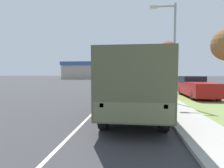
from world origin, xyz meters
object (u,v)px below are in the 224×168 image
at_px(car_second_ahead, 117,79).
at_px(pickup_truck, 196,87).
at_px(lamp_post, 171,44).
at_px(car_nearest_ahead, 105,83).
at_px(military_truck, 133,82).

distance_m(car_second_ahead, pickup_truck, 24.14).
bearing_deg(lamp_post, car_nearest_ahead, 119.57).
relative_size(car_second_ahead, lamp_post, 0.75).
height_order(military_truck, car_second_ahead, military_truck).
height_order(car_second_ahead, pickup_truck, pickup_truck).
bearing_deg(pickup_truck, car_nearest_ahead, 143.12).
relative_size(military_truck, car_second_ahead, 1.57).
distance_m(military_truck, lamp_post, 4.72).
xyz_separation_m(car_nearest_ahead, car_second_ahead, (0.22, 15.50, -0.02)).
height_order(pickup_truck, lamp_post, lamp_post).
bearing_deg(car_second_ahead, military_truck, -83.25).
bearing_deg(military_truck, pickup_truck, 52.88).
distance_m(military_truck, car_second_ahead, 29.87).
xyz_separation_m(military_truck, lamp_post, (2.45, 3.27, 2.36)).
bearing_deg(lamp_post, pickup_truck, 52.68).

